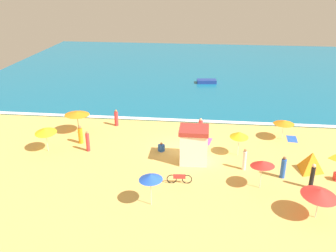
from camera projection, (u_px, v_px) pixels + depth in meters
The scene contains 24 objects.
ground_plane at pixel (180, 149), 30.92m from camera, with size 60.00×60.00×0.00m, color #EDBC60.
ocean_water at pixel (194, 69), 56.52m from camera, with size 60.00×44.00×0.10m, color #146B93.
wave_breaker_foam at pixel (185, 120), 36.64m from camera, with size 57.00×0.70×0.01m, color white.
lifeguard_cabana at pixel (194, 145), 28.28m from camera, with size 2.28×2.09×2.89m.
beach_umbrella_0 at pixel (151, 177), 22.63m from camera, with size 2.02×2.02×2.27m.
beach_umbrella_1 at pixel (320, 193), 21.49m from camera, with size 3.07×3.06×2.11m.
beach_umbrella_2 at pixel (262, 163), 24.51m from camera, with size 2.36×2.36×2.22m.
beach_umbrella_3 at pixel (45, 131), 29.82m from camera, with size 1.89×1.92×2.15m.
beach_umbrella_4 at pixel (239, 135), 29.08m from camera, with size 1.70×1.73×2.18m.
beach_umbrella_5 at pixel (77, 113), 33.27m from camera, with size 3.18×3.18×2.17m.
beach_umbrella_6 at pixel (284, 122), 32.01m from camera, with size 2.60×2.60×1.88m.
beach_tent at pixel (312, 161), 27.33m from camera, with size 2.43×2.58×1.47m.
parked_bicycle at pixel (179, 179), 25.67m from camera, with size 1.82×0.20×0.76m.
beachgoer_0 at pixel (116, 118), 35.33m from camera, with size 0.51×0.51×1.67m.
beachgoer_1 at pixel (200, 128), 33.11m from camera, with size 0.48×0.48×1.73m.
beachgoer_2 at pixel (283, 168), 26.24m from camera, with size 0.50×0.50×1.73m.
beachgoer_5 at pixel (161, 148), 30.34m from camera, with size 0.59×0.59×0.82m.
beachgoer_6 at pixel (244, 160), 27.31m from camera, with size 0.36×0.36×1.75m.
beachgoer_7 at pixel (88, 142), 30.22m from camera, with size 0.45×0.45×1.80m.
beachgoer_8 at pixel (80, 135), 31.65m from camera, with size 0.52×0.52×1.67m.
beachgoer_9 at pixel (312, 176), 24.88m from camera, with size 0.33×0.33×1.90m.
beach_towel_0 at pixel (207, 141), 32.25m from camera, with size 0.98×1.65×0.01m.
beach_towel_1 at pixel (292, 139), 32.71m from camera, with size 0.99×1.56×0.01m.
small_boat_0 at pixel (207, 81), 49.11m from camera, with size 2.71×1.51×0.47m.
Camera 1 is at (2.07, -27.65, 13.86)m, focal length 38.44 mm.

